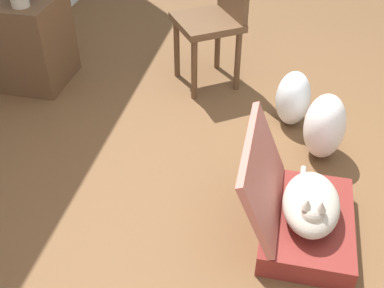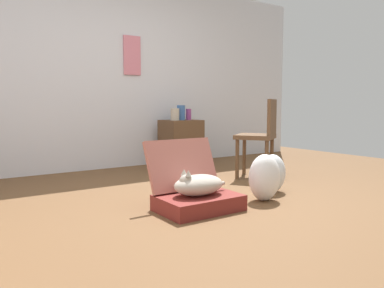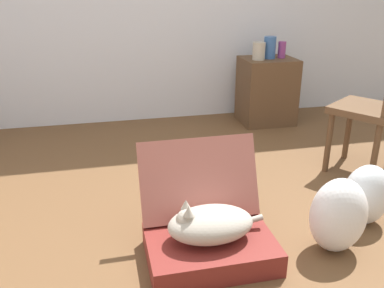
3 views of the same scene
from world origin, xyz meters
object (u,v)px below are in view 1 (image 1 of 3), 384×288
Objects in this scene: side_table at (33,42)px; chair at (216,16)px; plastic_bag_white at (324,126)px; plastic_bag_clear at (293,98)px; suitcase_base at (307,224)px; cat at (311,204)px.

chair reaches higher than side_table.
plastic_bag_clear is at bearing 32.82° from plastic_bag_white.
plastic_bag_clear is (0.98, 0.13, 0.12)m from suitcase_base.
side_table is at bearing -112.40° from chair.
side_table is (0.15, 1.90, 0.14)m from plastic_bag_clear.
cat is at bearing -119.28° from side_table.
cat is at bearing -172.39° from plastic_bag_clear.
chair is (0.74, 0.80, 0.31)m from plastic_bag_white.
plastic_bag_clear reaches higher than cat.
suitcase_base is 0.15m from cat.
side_table is 1.35m from chair.
cat is 1.00m from plastic_bag_clear.
cat is 1.24× the size of plastic_bag_white.
suitcase_base is at bearing -2.73° from cat.
plastic_bag_white is 0.65× the size of side_table.
side_table reaches higher than suitcase_base.
cat is 2.34m from side_table.
chair reaches higher than suitcase_base.
side_table is 0.70× the size of chair.
side_table is (1.13, 2.04, 0.26)m from suitcase_base.
plastic_bag_clear is at bearing 20.21° from chair.
chair is (0.28, -1.30, 0.20)m from side_table.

